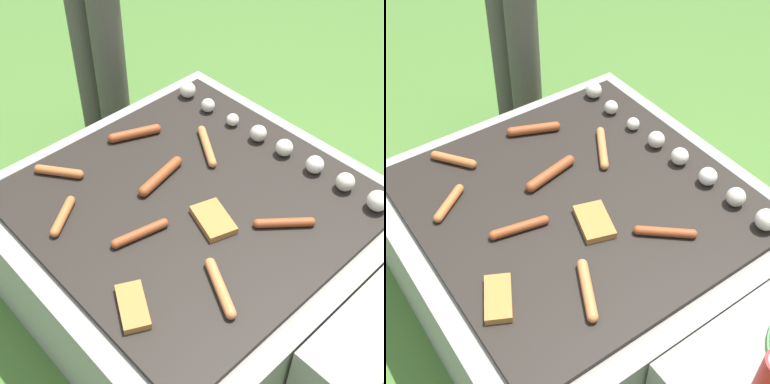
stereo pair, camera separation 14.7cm
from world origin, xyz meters
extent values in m
plane|color=#47702D|center=(0.00, 0.00, 0.00)|extent=(14.00, 14.00, 0.00)
cube|color=gray|center=(0.00, 0.00, 0.20)|extent=(0.98, 0.98, 0.41)
cube|color=black|center=(0.00, 0.00, 0.42)|extent=(0.86, 0.86, 0.02)
cylinder|color=#4C473D|center=(-0.90, 0.27, 0.41)|extent=(0.12, 0.12, 0.83)
cylinder|color=#4C473D|center=(-0.75, 0.27, 0.41)|extent=(0.12, 0.12, 0.83)
cylinder|color=#93421E|center=(-0.11, -0.02, 0.44)|extent=(0.06, 0.16, 0.03)
sphere|color=#93421E|center=(-0.13, 0.06, 0.44)|extent=(0.03, 0.03, 0.03)
sphere|color=#93421E|center=(-0.10, -0.09, 0.44)|extent=(0.03, 0.03, 0.03)
cylinder|color=#93421E|center=(0.24, 0.10, 0.44)|extent=(0.11, 0.12, 0.02)
sphere|color=#93421E|center=(0.20, 0.05, 0.44)|extent=(0.02, 0.02, 0.02)
sphere|color=#93421E|center=(0.29, 0.16, 0.44)|extent=(0.02, 0.02, 0.02)
cylinder|color=#B7602D|center=(-0.17, -0.31, 0.44)|extent=(0.09, 0.11, 0.03)
sphere|color=#B7602D|center=(-0.14, -0.36, 0.44)|extent=(0.03, 0.03, 0.03)
sphere|color=#B7602D|center=(-0.21, -0.26, 0.44)|extent=(0.03, 0.03, 0.03)
cylinder|color=#93421E|center=(0.01, -0.20, 0.44)|extent=(0.05, 0.14, 0.03)
sphere|color=#93421E|center=(0.00, -0.27, 0.44)|extent=(0.03, 0.03, 0.03)
sphere|color=#93421E|center=(0.03, -0.13, 0.44)|extent=(0.03, 0.03, 0.03)
cylinder|color=#C6753D|center=(0.28, -0.17, 0.44)|extent=(0.15, 0.09, 0.03)
sphere|color=#C6753D|center=(0.21, -0.13, 0.44)|extent=(0.03, 0.03, 0.03)
sphere|color=#C6753D|center=(0.34, -0.20, 0.44)|extent=(0.03, 0.03, 0.03)
cylinder|color=#C6753D|center=(-0.12, 0.18, 0.44)|extent=(0.15, 0.11, 0.03)
sphere|color=#C6753D|center=(-0.19, 0.22, 0.44)|extent=(0.03, 0.03, 0.03)
sphere|color=#C6753D|center=(-0.05, 0.13, 0.44)|extent=(0.03, 0.03, 0.03)
cylinder|color=#93421E|center=(-0.32, 0.05, 0.44)|extent=(0.08, 0.14, 0.03)
sphere|color=#93421E|center=(-0.35, -0.01, 0.44)|extent=(0.03, 0.03, 0.03)
sphere|color=#93421E|center=(-0.29, 0.12, 0.44)|extent=(0.03, 0.03, 0.03)
cylinder|color=#B7602D|center=(-0.33, -0.22, 0.44)|extent=(0.12, 0.09, 0.03)
sphere|color=#B7602D|center=(-0.38, -0.26, 0.44)|extent=(0.03, 0.03, 0.03)
sphere|color=#B7602D|center=(-0.28, -0.18, 0.44)|extent=(0.03, 0.03, 0.03)
cube|color=#B27033|center=(0.17, -0.35, 0.43)|extent=(0.14, 0.11, 0.02)
cube|color=#B27033|center=(0.11, -0.02, 0.43)|extent=(0.15, 0.12, 0.02)
sphere|color=beige|center=(-0.37, 0.33, 0.45)|extent=(0.05, 0.05, 0.05)
sphere|color=beige|center=(-0.26, 0.32, 0.45)|extent=(0.05, 0.05, 0.05)
sphere|color=beige|center=(-0.15, 0.32, 0.45)|extent=(0.04, 0.04, 0.04)
sphere|color=beige|center=(-0.05, 0.32, 0.45)|extent=(0.05, 0.05, 0.05)
sphere|color=beige|center=(0.05, 0.33, 0.45)|extent=(0.05, 0.05, 0.05)
sphere|color=silver|center=(0.17, 0.33, 0.45)|extent=(0.05, 0.05, 0.05)
sphere|color=beige|center=(0.27, 0.34, 0.45)|extent=(0.05, 0.05, 0.05)
sphere|color=beige|center=(0.37, 0.34, 0.45)|extent=(0.06, 0.06, 0.06)
camera|label=1|loc=(0.77, -0.72, 1.47)|focal=50.00mm
camera|label=2|loc=(0.87, -0.61, 1.47)|focal=50.00mm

